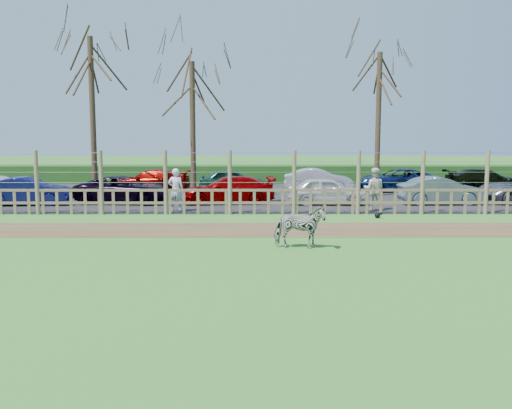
{
  "coord_description": "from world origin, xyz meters",
  "views": [
    {
      "loc": [
        0.95,
        -14.06,
        3.25
      ],
      "look_at": [
        1.0,
        2.5,
        1.1
      ],
      "focal_mm": 40.0,
      "sensor_mm": 36.0,
      "label": 1
    }
  ],
  "objects_px": {
    "car_1": "(28,191)",
    "car_13": "(485,180)",
    "tree_right": "(379,89)",
    "car_10": "(232,181)",
    "car_3": "(228,190)",
    "visitor_b": "(374,189)",
    "tree_left": "(91,78)",
    "tree_mid": "(192,96)",
    "car_12": "(397,180)",
    "car_2": "(124,190)",
    "car_11": "(318,180)",
    "car_9": "(151,181)",
    "crow": "(378,215)",
    "car_4": "(327,191)",
    "visitor_a": "(176,190)",
    "zebra": "(299,227)"
  },
  "relations": [
    {
      "from": "car_1",
      "to": "car_13",
      "type": "xyz_separation_m",
      "value": [
        22.04,
        5.31,
        0.0
      ]
    },
    {
      "from": "tree_right",
      "to": "car_10",
      "type": "relative_size",
      "value": 2.09
    },
    {
      "from": "tree_right",
      "to": "car_3",
      "type": "xyz_separation_m",
      "value": [
        -7.21,
        -2.86,
        -4.6
      ]
    },
    {
      "from": "tree_right",
      "to": "visitor_b",
      "type": "relative_size",
      "value": 4.26
    },
    {
      "from": "tree_left",
      "to": "tree_mid",
      "type": "bearing_deg",
      "value": 12.53
    },
    {
      "from": "car_1",
      "to": "car_12",
      "type": "height_order",
      "value": "same"
    },
    {
      "from": "visitor_b",
      "to": "car_2",
      "type": "bearing_deg",
      "value": 2.85
    },
    {
      "from": "car_2",
      "to": "car_10",
      "type": "xyz_separation_m",
      "value": [
        4.64,
        4.6,
        0.0
      ]
    },
    {
      "from": "car_1",
      "to": "car_11",
      "type": "relative_size",
      "value": 1.0
    },
    {
      "from": "car_9",
      "to": "crow",
      "type": "bearing_deg",
      "value": 56.23
    },
    {
      "from": "car_4",
      "to": "car_11",
      "type": "xyz_separation_m",
      "value": [
        0.21,
        5.58,
        0.0
      ]
    },
    {
      "from": "visitor_a",
      "to": "crow",
      "type": "relative_size",
      "value": 6.03
    },
    {
      "from": "visitor_a",
      "to": "car_1",
      "type": "height_order",
      "value": "visitor_a"
    },
    {
      "from": "visitor_b",
      "to": "car_2",
      "type": "relative_size",
      "value": 0.4
    },
    {
      "from": "car_1",
      "to": "car_9",
      "type": "height_order",
      "value": "same"
    },
    {
      "from": "crow",
      "to": "zebra",
      "type": "bearing_deg",
      "value": -121.41
    },
    {
      "from": "tree_left",
      "to": "tree_right",
      "type": "xyz_separation_m",
      "value": [
        13.5,
        1.5,
        -0.37
      ]
    },
    {
      "from": "tree_mid",
      "to": "visitor_b",
      "type": "xyz_separation_m",
      "value": [
        7.79,
        -4.66,
        -3.96
      ]
    },
    {
      "from": "tree_right",
      "to": "zebra",
      "type": "bearing_deg",
      "value": -110.98
    },
    {
      "from": "visitor_b",
      "to": "car_12",
      "type": "xyz_separation_m",
      "value": [
        2.77,
        7.29,
        -0.26
      ]
    },
    {
      "from": "car_3",
      "to": "tree_left",
      "type": "bearing_deg",
      "value": -108.07
    },
    {
      "from": "visitor_b",
      "to": "car_9",
      "type": "height_order",
      "value": "visitor_b"
    },
    {
      "from": "tree_right",
      "to": "car_4",
      "type": "xyz_separation_m",
      "value": [
        -2.85,
        -3.25,
        -4.6
      ]
    },
    {
      "from": "visitor_a",
      "to": "car_2",
      "type": "xyz_separation_m",
      "value": [
        -2.66,
        2.63,
        -0.26
      ]
    },
    {
      "from": "zebra",
      "to": "car_12",
      "type": "bearing_deg",
      "value": -17.98
    },
    {
      "from": "tree_left",
      "to": "car_4",
      "type": "bearing_deg",
      "value": -9.35
    },
    {
      "from": "visitor_a",
      "to": "crow",
      "type": "xyz_separation_m",
      "value": [
        7.76,
        -1.6,
        -0.79
      ]
    },
    {
      "from": "visitor_b",
      "to": "car_13",
      "type": "height_order",
      "value": "visitor_b"
    },
    {
      "from": "car_12",
      "to": "car_1",
      "type": "bearing_deg",
      "value": -71.0
    },
    {
      "from": "crow",
      "to": "visitor_b",
      "type": "bearing_deg",
      "value": 83.25
    },
    {
      "from": "visitor_b",
      "to": "car_12",
      "type": "height_order",
      "value": "visitor_b"
    },
    {
      "from": "car_11",
      "to": "car_12",
      "type": "height_order",
      "value": "same"
    },
    {
      "from": "zebra",
      "to": "car_3",
      "type": "xyz_separation_m",
      "value": [
        -2.41,
        9.67,
        0.03
      ]
    },
    {
      "from": "tree_left",
      "to": "car_12",
      "type": "height_order",
      "value": "tree_left"
    },
    {
      "from": "crow",
      "to": "car_11",
      "type": "distance_m",
      "value": 9.41
    },
    {
      "from": "zebra",
      "to": "car_10",
      "type": "height_order",
      "value": "car_10"
    },
    {
      "from": "zebra",
      "to": "car_1",
      "type": "distance_m",
      "value": 14.37
    },
    {
      "from": "tree_left",
      "to": "car_1",
      "type": "relative_size",
      "value": 2.16
    },
    {
      "from": "tree_left",
      "to": "car_3",
      "type": "relative_size",
      "value": 1.9
    },
    {
      "from": "car_11",
      "to": "car_12",
      "type": "xyz_separation_m",
      "value": [
        4.19,
        -0.19,
        0.0
      ]
    },
    {
      "from": "car_11",
      "to": "car_4",
      "type": "bearing_deg",
      "value": -179.57
    },
    {
      "from": "car_9",
      "to": "car_11",
      "type": "height_order",
      "value": "same"
    },
    {
      "from": "car_10",
      "to": "car_13",
      "type": "height_order",
      "value": "same"
    },
    {
      "from": "crow",
      "to": "car_11",
      "type": "xyz_separation_m",
      "value": [
        -1.2,
        9.32,
        0.53
      ]
    },
    {
      "from": "tree_left",
      "to": "crow",
      "type": "distance_m",
      "value": 14.36
    },
    {
      "from": "car_4",
      "to": "car_11",
      "type": "relative_size",
      "value": 0.97
    },
    {
      "from": "tree_left",
      "to": "car_10",
      "type": "xyz_separation_m",
      "value": [
        6.3,
        3.33,
        -4.98
      ]
    },
    {
      "from": "tree_right",
      "to": "car_11",
      "type": "distance_m",
      "value": 5.79
    },
    {
      "from": "car_2",
      "to": "car_3",
      "type": "bearing_deg",
      "value": -85.3
    },
    {
      "from": "tree_left",
      "to": "car_4",
      "type": "xyz_separation_m",
      "value": [
        10.65,
        -1.75,
        -4.98
      ]
    }
  ]
}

